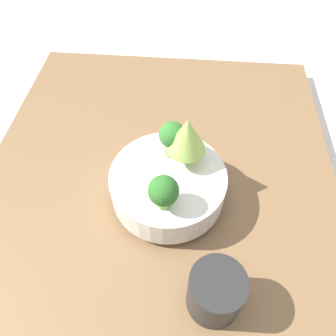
{
  "coord_description": "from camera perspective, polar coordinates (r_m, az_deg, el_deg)",
  "views": [
    {
      "loc": [
        0.33,
        0.05,
        0.58
      ],
      "look_at": [
        -0.02,
        0.02,
        0.14
      ],
      "focal_mm": 35.0,
      "sensor_mm": 36.0,
      "label": 1
    }
  ],
  "objects": [
    {
      "name": "ground_plane",
      "position": [
        0.67,
        -2.18,
        -8.25
      ],
      "size": [
        6.0,
        6.0,
        0.0
      ],
      "primitive_type": "plane",
      "color": "silver"
    },
    {
      "name": "table",
      "position": [
        0.65,
        -2.23,
        -7.34
      ],
      "size": [
        0.98,
        0.72,
        0.04
      ],
      "color": "brown",
      "rests_on": "ground_plane"
    },
    {
      "name": "bowl",
      "position": [
        0.61,
        0.0,
        -2.98
      ],
      "size": [
        0.21,
        0.21,
        0.07
      ],
      "color": "silver",
      "rests_on": "table"
    },
    {
      "name": "romanesco_piece_far",
      "position": [
        0.56,
        3.33,
        5.62
      ],
      "size": [
        0.07,
        0.07,
        0.1
      ],
      "color": "#7AB256",
      "rests_on": "bowl"
    },
    {
      "name": "broccoli_floret_right",
      "position": [
        0.52,
        -0.79,
        -4.15
      ],
      "size": [
        0.05,
        0.05,
        0.07
      ],
      "color": "#6BA34C",
      "rests_on": "bowl"
    },
    {
      "name": "broccoli_floret_left",
      "position": [
        0.58,
        0.71,
        5.41
      ],
      "size": [
        0.05,
        0.05,
        0.07
      ],
      "color": "#7AB256",
      "rests_on": "bowl"
    },
    {
      "name": "cup",
      "position": [
        0.52,
        8.25,
        -20.62
      ],
      "size": [
        0.08,
        0.08,
        0.09
      ],
      "color": "black",
      "rests_on": "table"
    }
  ]
}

